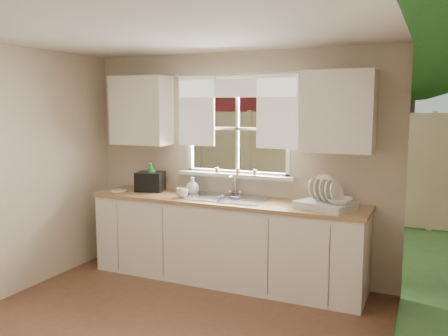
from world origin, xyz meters
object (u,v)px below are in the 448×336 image
at_px(soap_bottle_a, 151,177).
at_px(cup, 182,193).
at_px(dish_rack, 325,201).
at_px(black_appliance, 150,181).

height_order(soap_bottle_a, cup, soap_bottle_a).
bearing_deg(cup, soap_bottle_a, 174.92).
distance_m(dish_rack, soap_bottle_a, 2.10).
distance_m(soap_bottle_a, black_appliance, 0.06).
relative_size(soap_bottle_a, black_appliance, 1.09).
xyz_separation_m(cup, black_appliance, (-0.55, 0.21, 0.06)).
relative_size(dish_rack, cup, 4.63).
xyz_separation_m(dish_rack, black_appliance, (-2.10, 0.12, 0.04)).
relative_size(dish_rack, black_appliance, 2.01).
bearing_deg(soap_bottle_a, cup, -33.57).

